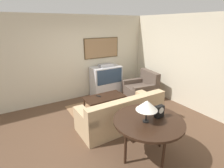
{
  "coord_description": "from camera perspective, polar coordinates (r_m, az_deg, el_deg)",
  "views": [
    {
      "loc": [
        -1.88,
        -3.28,
        2.43
      ],
      "look_at": [
        0.63,
        0.84,
        0.75
      ],
      "focal_mm": 28.0,
      "sensor_mm": 36.0,
      "label": 1
    }
  ],
  "objects": [
    {
      "name": "ground_plane",
      "position": [
        4.5,
        -1.34,
        -13.56
      ],
      "size": [
        12.0,
        12.0,
        0.0
      ],
      "primitive_type": "plane",
      "color": "brown"
    },
    {
      "name": "wall_back",
      "position": [
        5.83,
        -11.97,
        8.15
      ],
      "size": [
        12.0,
        0.1,
        2.7
      ],
      "color": "beige",
      "rests_on": "ground_plane"
    },
    {
      "name": "wall_right",
      "position": [
        5.68,
        22.34,
        6.79
      ],
      "size": [
        0.06,
        12.0,
        2.7
      ],
      "color": "beige",
      "rests_on": "ground_plane"
    },
    {
      "name": "area_rug",
      "position": [
        5.29,
        -2.4,
        -8.1
      ],
      "size": [
        1.95,
        1.54,
        0.01
      ],
      "color": "#99704C",
      "rests_on": "ground_plane"
    },
    {
      "name": "tv",
      "position": [
        6.12,
        -1.93,
        1.1
      ],
      "size": [
        1.04,
        0.53,
        1.12
      ],
      "color": "silver",
      "rests_on": "ground_plane"
    },
    {
      "name": "couch",
      "position": [
        4.36,
        3.12,
        -10.01
      ],
      "size": [
        2.11,
        0.87,
        0.83
      ],
      "rotation": [
        0.0,
        0.0,
        3.15
      ],
      "color": "tan",
      "rests_on": "ground_plane"
    },
    {
      "name": "armchair",
      "position": [
        6.0,
        9.45,
        -1.89
      ],
      "size": [
        1.04,
        1.03,
        0.92
      ],
      "rotation": [
        0.0,
        0.0,
        -1.72
      ],
      "color": "brown",
      "rests_on": "ground_plane"
    },
    {
      "name": "coffee_table",
      "position": [
        5.15,
        -2.45,
        -4.52
      ],
      "size": [
        1.18,
        0.6,
        0.4
      ],
      "color": "black",
      "rests_on": "ground_plane"
    },
    {
      "name": "console_table",
      "position": [
        3.28,
        11.79,
        -12.28
      ],
      "size": [
        1.27,
        1.27,
        0.81
      ],
      "color": "black",
      "rests_on": "ground_plane"
    },
    {
      "name": "table_lamp",
      "position": [
        3.02,
        11.33,
        -6.86
      ],
      "size": [
        0.37,
        0.37,
        0.41
      ],
      "color": "black",
      "rests_on": "console_table"
    },
    {
      "name": "mantel_clock",
      "position": [
        3.31,
        15.18,
        -8.64
      ],
      "size": [
        0.17,
        0.1,
        0.23
      ],
      "color": "black",
      "rests_on": "console_table"
    },
    {
      "name": "remote",
      "position": [
        5.15,
        -4.42,
        -3.95
      ],
      "size": [
        0.11,
        0.16,
        0.02
      ],
      "color": "black",
      "rests_on": "coffee_table"
    }
  ]
}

